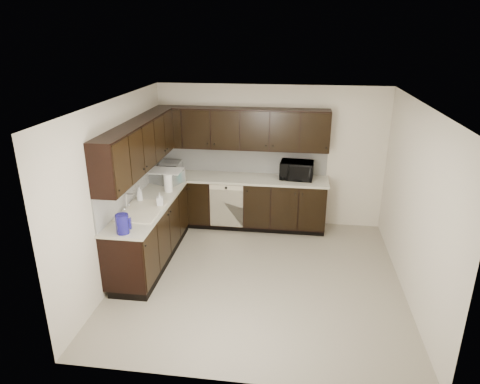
{
  "coord_description": "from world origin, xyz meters",
  "views": [
    {
      "loc": [
        0.46,
        -5.34,
        3.34
      ],
      "look_at": [
        -0.35,
        0.6,
        1.08
      ],
      "focal_mm": 32.0,
      "sensor_mm": 36.0,
      "label": 1
    }
  ],
  "objects_px": {
    "sink": "(142,215)",
    "microwave": "(297,170)",
    "blue_pitcher": "(122,224)",
    "storage_bin": "(166,176)",
    "toaster_oven": "(171,168)"
  },
  "relations": [
    {
      "from": "sink",
      "to": "microwave",
      "type": "bearing_deg",
      "value": 39.08
    },
    {
      "from": "sink",
      "to": "blue_pitcher",
      "type": "height_order",
      "value": "sink"
    },
    {
      "from": "storage_bin",
      "to": "blue_pitcher",
      "type": "height_order",
      "value": "blue_pitcher"
    },
    {
      "from": "sink",
      "to": "storage_bin",
      "type": "bearing_deg",
      "value": 90.99
    },
    {
      "from": "toaster_oven",
      "to": "blue_pitcher",
      "type": "bearing_deg",
      "value": -87.37
    },
    {
      "from": "sink",
      "to": "microwave",
      "type": "relative_size",
      "value": 1.47
    },
    {
      "from": "sink",
      "to": "storage_bin",
      "type": "height_order",
      "value": "sink"
    },
    {
      "from": "toaster_oven",
      "to": "blue_pitcher",
      "type": "relative_size",
      "value": 1.43
    },
    {
      "from": "microwave",
      "to": "storage_bin",
      "type": "height_order",
      "value": "microwave"
    },
    {
      "from": "toaster_oven",
      "to": "storage_bin",
      "type": "bearing_deg",
      "value": -83.21
    },
    {
      "from": "toaster_oven",
      "to": "blue_pitcher",
      "type": "height_order",
      "value": "blue_pitcher"
    },
    {
      "from": "sink",
      "to": "blue_pitcher",
      "type": "relative_size",
      "value": 3.25
    },
    {
      "from": "storage_bin",
      "to": "toaster_oven",
      "type": "bearing_deg",
      "value": 96.08
    },
    {
      "from": "storage_bin",
      "to": "blue_pitcher",
      "type": "xyz_separation_m",
      "value": [
        0.03,
        -1.97,
        0.03
      ]
    },
    {
      "from": "sink",
      "to": "toaster_oven",
      "type": "height_order",
      "value": "sink"
    }
  ]
}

